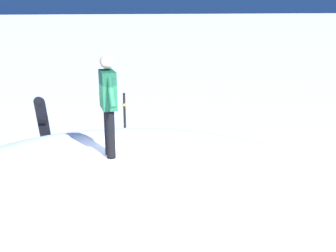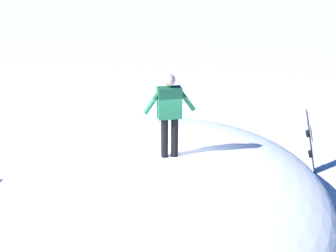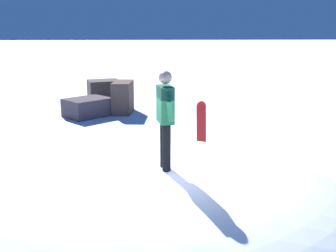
% 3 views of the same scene
% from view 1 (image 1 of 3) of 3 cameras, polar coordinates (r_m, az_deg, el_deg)
% --- Properties ---
extents(ground, '(240.00, 240.00, 0.00)m').
position_cam_1_polar(ground, '(7.60, -6.39, -13.10)').
color(ground, white).
extents(snow_mound, '(8.33, 9.03, 1.29)m').
position_cam_1_polar(snow_mound, '(7.13, -4.69, -9.31)').
color(snow_mound, white).
rests_on(snow_mound, ground).
extents(snowboarder_standing, '(1.01, 0.28, 1.66)m').
position_cam_1_polar(snowboarder_standing, '(6.79, -8.06, 3.56)').
color(snowboarder_standing, black).
rests_on(snowboarder_standing, snow_mound).
extents(snowboard_primary_upright, '(0.44, 0.36, 1.61)m').
position_cam_1_polar(snowboard_primary_upright, '(10.63, -16.40, -0.08)').
color(snowboard_primary_upright, black).
rests_on(snowboard_primary_upright, ground).
extents(trail_marker_pole, '(0.10, 0.10, 1.60)m').
position_cam_1_polar(trail_marker_pole, '(10.51, -5.84, 0.42)').
color(trail_marker_pole, black).
rests_on(trail_marker_pole, ground).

